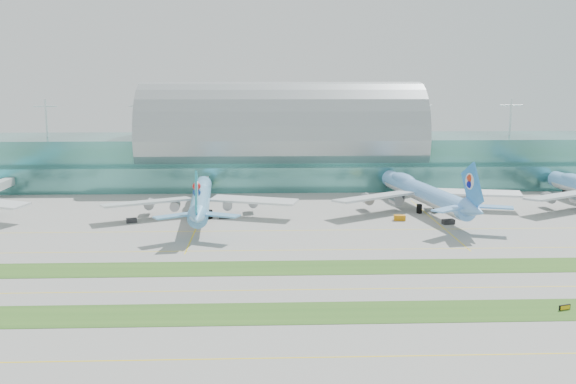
{
  "coord_description": "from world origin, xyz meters",
  "views": [
    {
      "loc": [
        -7.55,
        -146.78,
        45.78
      ],
      "look_at": [
        0.0,
        55.0,
        9.0
      ],
      "focal_mm": 40.0,
      "sensor_mm": 36.0,
      "label": 1
    }
  ],
  "objects_px": {
    "terminal": "(282,150)",
    "airliner_b": "(201,198)",
    "airliner_c": "(423,191)",
    "taxiway_sign_east": "(565,307)"
  },
  "relations": [
    {
      "from": "terminal",
      "to": "airliner_b",
      "type": "height_order",
      "value": "terminal"
    },
    {
      "from": "terminal",
      "to": "airliner_b",
      "type": "relative_size",
      "value": 4.69
    },
    {
      "from": "airliner_c",
      "to": "taxiway_sign_east",
      "type": "relative_size",
      "value": 29.18
    },
    {
      "from": "taxiway_sign_east",
      "to": "terminal",
      "type": "bearing_deg",
      "value": 90.56
    },
    {
      "from": "terminal",
      "to": "airliner_b",
      "type": "xyz_separation_m",
      "value": [
        -28.44,
        -67.71,
        -8.08
      ]
    },
    {
      "from": "airliner_b",
      "to": "airliner_c",
      "type": "relative_size",
      "value": 0.94
    },
    {
      "from": "terminal",
      "to": "airliner_c",
      "type": "bearing_deg",
      "value": -52.42
    },
    {
      "from": "airliner_b",
      "to": "airliner_c",
      "type": "distance_m",
      "value": 75.61
    },
    {
      "from": "terminal",
      "to": "taxiway_sign_east",
      "type": "distance_m",
      "value": 165.92
    },
    {
      "from": "terminal",
      "to": "taxiway_sign_east",
      "type": "height_order",
      "value": "terminal"
    }
  ]
}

